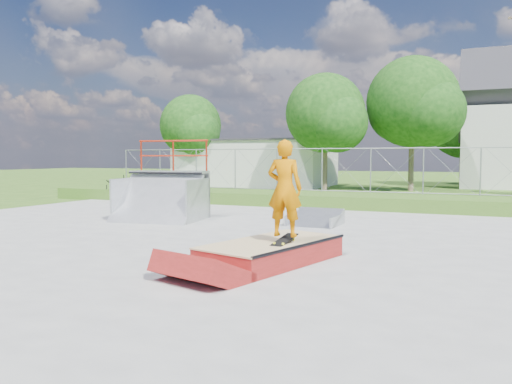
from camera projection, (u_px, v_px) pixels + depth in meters
ground at (191, 244)px, 11.15m from camera, size 120.00×120.00×0.00m
concrete_pad at (191, 243)px, 11.14m from camera, size 20.00×16.00×0.04m
grass_berm at (315, 199)px, 19.81m from camera, size 24.00×3.00×0.50m
grind_box at (272, 253)px, 9.01m from camera, size 2.04×3.06×0.42m
quarter_pipe at (159, 180)px, 15.02m from camera, size 2.72×2.40×2.47m
flat_bank_ramp at (315, 219)px, 14.01m from camera, size 1.37×1.46×0.41m
skateboard at (284, 240)px, 8.82m from camera, size 0.27×0.81×0.13m
skater at (285, 192)px, 8.76m from camera, size 0.65×0.45×1.70m
concrete_stairs at (128, 191)px, 22.46m from camera, size 1.50×1.60×0.80m
chain_link_fence at (322, 170)px, 20.65m from camera, size 20.00×0.06×1.80m
utility_building_flat at (256, 163)px, 34.35m from camera, size 10.00×6.00×3.00m
tree_left_near at (329, 116)px, 27.85m from camera, size 4.76×4.48×6.65m
tree_center at (417, 105)px, 27.81m from camera, size 5.44×5.12×7.60m
tree_left_far at (192, 127)px, 33.71m from camera, size 4.42×4.16×6.18m
tree_back_mid at (466, 132)px, 34.28m from camera, size 4.08×3.84×5.70m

